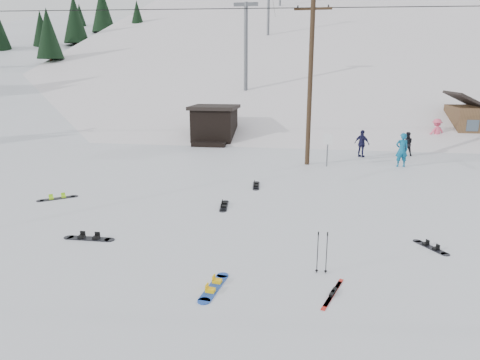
# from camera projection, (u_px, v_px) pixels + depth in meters

# --- Properties ---
(ground) EXTENTS (200.00, 200.00, 0.00)m
(ground) POSITION_uv_depth(u_px,v_px,m) (226.00, 268.00, 11.53)
(ground) COLOR silver
(ground) RESTS_ON ground
(ski_slope) EXTENTS (60.00, 85.24, 65.97)m
(ski_slope) POSITION_uv_depth(u_px,v_px,m) (294.00, 185.00, 67.09)
(ski_slope) COLOR white
(ski_slope) RESTS_ON ground
(ridge_left) EXTENTS (47.54, 95.03, 58.38)m
(ridge_left) POSITION_uv_depth(u_px,v_px,m) (58.00, 180.00, 65.81)
(ridge_left) COLOR silver
(ridge_left) RESTS_ON ground
(treeline_left) EXTENTS (20.00, 64.00, 10.00)m
(treeline_left) POSITION_uv_depth(u_px,v_px,m) (28.00, 113.00, 55.15)
(treeline_left) COLOR black
(treeline_left) RESTS_ON ground
(treeline_crest) EXTENTS (50.00, 6.00, 10.00)m
(treeline_crest) POSITION_uv_depth(u_px,v_px,m) (302.00, 97.00, 93.83)
(treeline_crest) COLOR black
(treeline_crest) RESTS_ON ski_slope
(utility_pole) EXTENTS (2.00, 0.26, 9.00)m
(utility_pole) POSITION_uv_depth(u_px,v_px,m) (310.00, 81.00, 23.47)
(utility_pole) COLOR #3A2819
(utility_pole) RESTS_ON ground
(trail_sign) EXTENTS (0.50, 0.09, 1.85)m
(trail_sign) POSITION_uv_depth(u_px,v_px,m) (328.00, 144.00, 23.72)
(trail_sign) COLOR #595B60
(trail_sign) RESTS_ON ground
(lift_hut) EXTENTS (3.40, 4.10, 2.75)m
(lift_hut) POSITION_uv_depth(u_px,v_px,m) (214.00, 124.00, 32.02)
(lift_hut) COLOR black
(lift_hut) RESTS_ON ground
(lift_tower_near) EXTENTS (2.20, 0.36, 8.00)m
(lift_tower_near) POSITION_uv_depth(u_px,v_px,m) (246.00, 42.00, 38.95)
(lift_tower_near) COLOR #595B60
(lift_tower_near) RESTS_ON ski_slope
(lift_tower_mid) EXTENTS (2.20, 0.36, 8.00)m
(lift_tower_mid) POSITION_uv_depth(u_px,v_px,m) (269.00, 1.00, 56.50)
(lift_tower_mid) COLOR #595B60
(lift_tower_mid) RESTS_ON ski_slope
(hero_snowboard) EXTENTS (0.47, 1.63, 0.12)m
(hero_snowboard) POSITION_uv_depth(u_px,v_px,m) (214.00, 287.00, 10.46)
(hero_snowboard) COLOR #1B47B5
(hero_snowboard) RESTS_ON ground
(hero_skis) EXTENTS (0.61, 1.59, 0.09)m
(hero_skis) POSITION_uv_depth(u_px,v_px,m) (333.00, 293.00, 10.17)
(hero_skis) COLOR #B11912
(hero_skis) RESTS_ON ground
(ski_poles) EXTENTS (0.32, 0.08, 1.14)m
(ski_poles) POSITION_uv_depth(u_px,v_px,m) (322.00, 252.00, 11.12)
(ski_poles) COLOR black
(ski_poles) RESTS_ON ground
(board_scatter_a) EXTENTS (1.69, 0.33, 0.12)m
(board_scatter_a) POSITION_uv_depth(u_px,v_px,m) (89.00, 238.00, 13.54)
(board_scatter_a) COLOR black
(board_scatter_a) RESTS_ON ground
(board_scatter_b) EXTENTS (0.44, 1.52, 0.11)m
(board_scatter_b) POSITION_uv_depth(u_px,v_px,m) (224.00, 206.00, 16.85)
(board_scatter_b) COLOR black
(board_scatter_b) RESTS_ON ground
(board_scatter_c) EXTENTS (1.34, 1.15, 0.11)m
(board_scatter_c) POSITION_uv_depth(u_px,v_px,m) (58.00, 198.00, 17.86)
(board_scatter_c) COLOR black
(board_scatter_c) RESTS_ON ground
(board_scatter_d) EXTENTS (0.83, 1.17, 0.09)m
(board_scatter_d) POSITION_uv_depth(u_px,v_px,m) (431.00, 247.00, 12.86)
(board_scatter_d) COLOR black
(board_scatter_d) RESTS_ON ground
(board_scatter_f) EXTENTS (0.44, 1.60, 0.11)m
(board_scatter_f) POSITION_uv_depth(u_px,v_px,m) (256.00, 185.00, 19.88)
(board_scatter_f) COLOR black
(board_scatter_f) RESTS_ON ground
(skier_teal) EXTENTS (0.75, 0.55, 1.90)m
(skier_teal) POSITION_uv_depth(u_px,v_px,m) (402.00, 150.00, 23.75)
(skier_teal) COLOR #0D5C84
(skier_teal) RESTS_ON ground
(skier_dark) EXTENTS (0.75, 0.59, 1.51)m
(skier_dark) POSITION_uv_depth(u_px,v_px,m) (407.00, 144.00, 26.99)
(skier_dark) COLOR black
(skier_dark) RESTS_ON ground
(skier_pink) EXTENTS (1.44, 1.16, 1.94)m
(skier_pink) POSITION_uv_depth(u_px,v_px,m) (436.00, 132.00, 30.57)
(skier_pink) COLOR #F25577
(skier_pink) RESTS_ON ground
(skier_navy) EXTENTS (1.05, 0.92, 1.70)m
(skier_navy) POSITION_uv_depth(u_px,v_px,m) (362.00, 144.00, 26.49)
(skier_navy) COLOR #171638
(skier_navy) RESTS_ON ground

